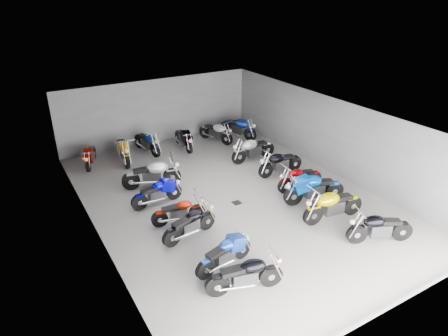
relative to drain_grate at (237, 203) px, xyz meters
The scene contains 24 objects.
ground 0.50m from the drain_grate, 90.00° to the left, with size 14.00×14.00×0.00m, color gray.
wall_back 7.67m from the drain_grate, 90.00° to the left, with size 10.00×0.10×3.20m, color gray.
wall_left 5.27m from the drain_grate, behind, with size 0.10×14.00×3.20m, color gray.
wall_right 5.27m from the drain_grate, ahead, with size 0.10×14.00×3.20m, color gray.
ceiling 3.25m from the drain_grate, 90.00° to the left, with size 10.00×14.00×0.04m, color black.
drain_grate is the anchor object (origin of this frame).
motorcycle_left_a 4.69m from the drain_grate, 119.43° to the right, with size 2.10×0.71×0.94m.
motorcycle_left_b 3.76m from the drain_grate, 127.56° to the right, with size 1.98×0.53×0.88m.
motorcycle_left_c 2.73m from the drain_grate, 156.11° to the right, with size 2.04×0.59×0.91m.
motorcycle_left_d 2.46m from the drain_grate, behind, with size 1.87×0.51×0.83m.
motorcycle_left_e 2.97m from the drain_grate, 151.02° to the left, with size 2.01×0.42×0.88m.
motorcycle_left_f 3.62m from the drain_grate, 128.32° to the left, with size 2.30×0.80×1.03m.
motorcycle_right_a 5.05m from the drain_grate, 59.62° to the right, with size 2.02×1.01×0.95m.
motorcycle_right_b 3.49m from the drain_grate, 49.90° to the right, with size 2.38×0.54×1.05m.
motorcycle_right_c 2.89m from the drain_grate, 29.18° to the right, with size 2.35×0.80×1.05m.
motorcycle_right_d 2.77m from the drain_grate, ahead, with size 2.05×0.44×0.90m.
motorcycle_right_e 3.16m from the drain_grate, 21.84° to the left, with size 2.19×0.43×0.96m.
motorcycle_right_f 4.06m from the drain_grate, 47.39° to the left, with size 2.31×0.46×1.01m.
motorcycle_back_a 7.29m from the drain_grate, 122.00° to the left, with size 0.88×1.85×0.86m.
motorcycle_back_b 6.37m from the drain_grate, 112.47° to the left, with size 0.57×2.36×1.04m.
motorcycle_back_c 6.43m from the drain_grate, 100.04° to the left, with size 0.56×2.20×0.97m.
motorcycle_back_d 5.95m from the drain_grate, 83.99° to the left, with size 0.46×2.14×0.94m.
motorcycle_back_e 6.40m from the drain_grate, 67.48° to the left, with size 0.85×2.12×0.96m.
motorcycle_back_f 6.95m from the drain_grate, 57.15° to the left, with size 0.89×2.24×1.02m.
Camera 1 is at (-7.00, -11.43, 7.52)m, focal length 32.00 mm.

